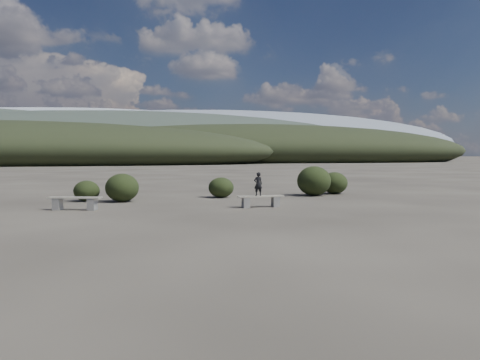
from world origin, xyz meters
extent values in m
plane|color=#322E27|center=(0.00, 0.00, 0.00)|extent=(1200.00, 1200.00, 0.00)
cube|color=slate|center=(-5.20, 5.96, 0.20)|extent=(0.35, 0.42, 0.41)
cube|color=slate|center=(-4.02, 5.60, 0.20)|extent=(0.35, 0.42, 0.41)
cube|color=gray|center=(-4.61, 5.78, 0.43)|extent=(1.87, 0.91, 0.05)
cube|color=slate|center=(1.36, 5.07, 0.19)|extent=(0.24, 0.34, 0.38)
cube|color=slate|center=(2.49, 5.08, 0.19)|extent=(0.24, 0.34, 0.38)
cube|color=gray|center=(1.93, 5.08, 0.40)|extent=(1.71, 0.38, 0.05)
imported|color=black|center=(1.82, 5.07, 0.86)|extent=(0.33, 0.22, 0.86)
ellipsoid|color=black|center=(-4.45, 8.95, 0.43)|extent=(1.06, 1.06, 0.86)
ellipsoid|color=black|center=(-3.02, 8.38, 0.58)|extent=(1.35, 1.35, 1.16)
ellipsoid|color=black|center=(1.30, 9.27, 0.46)|extent=(1.14, 1.14, 0.91)
ellipsoid|color=black|center=(5.76, 9.22, 0.70)|extent=(1.60, 1.60, 1.40)
ellipsoid|color=black|center=(7.14, 9.92, 0.54)|extent=(1.29, 1.29, 1.08)
ellipsoid|color=black|center=(-25.00, 90.00, 2.70)|extent=(110.00, 40.00, 12.00)
ellipsoid|color=black|center=(35.00, 110.00, 3.15)|extent=(120.00, 44.00, 14.00)
ellipsoid|color=#2C352C|center=(0.00, 160.00, 5.40)|extent=(190.00, 64.00, 24.00)
ellipsoid|color=slate|center=(70.00, 300.00, 9.90)|extent=(340.00, 110.00, 44.00)
ellipsoid|color=#98A0AB|center=(-30.00, 400.00, 12.60)|extent=(460.00, 140.00, 56.00)
camera|label=1|loc=(-2.90, -11.31, 1.91)|focal=35.00mm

